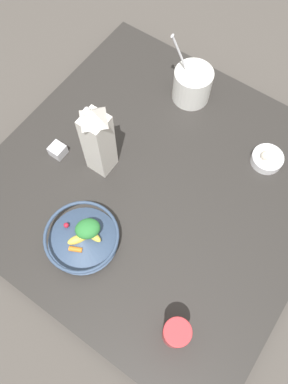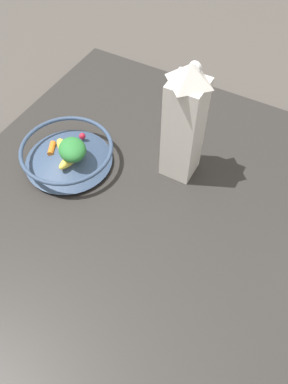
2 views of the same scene
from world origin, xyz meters
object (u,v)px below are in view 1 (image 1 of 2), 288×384
object	(u,v)px
garlic_bowl	(267,159)
drinking_cup	(176,333)
yogurt_tub	(192,84)
milk_carton	(98,140)
fruit_bowl	(83,237)
spice_jar	(58,151)

from	to	relation	value
garlic_bowl	drinking_cup	bearing A→B (deg)	4.26
yogurt_tub	milk_carton	bearing A→B (deg)	-12.37
drinking_cup	yogurt_tub	bearing A→B (deg)	-151.03
fruit_bowl	drinking_cup	xyz separation A→B (m)	(0.07, 0.37, 0.03)
yogurt_tub	drinking_cup	size ratio (longest dim) A/B	2.13
spice_jar	garlic_bowl	size ratio (longest dim) A/B	0.46
milk_carton	yogurt_tub	bearing A→B (deg)	167.63
yogurt_tub	garlic_bowl	bearing A→B (deg)	76.11
spice_jar	garlic_bowl	world-z (taller)	garlic_bowl
yogurt_tub	drinking_cup	distance (m)	0.83
fruit_bowl	yogurt_tub	bearing A→B (deg)	-177.68
drinking_cup	spice_jar	size ratio (longest dim) A/B	2.51
yogurt_tub	spice_jar	size ratio (longest dim) A/B	5.34
drinking_cup	garlic_bowl	world-z (taller)	drinking_cup
milk_carton	yogurt_tub	xyz separation A→B (m)	(-0.41, 0.09, -0.08)
fruit_bowl	drinking_cup	world-z (taller)	drinking_cup
milk_carton	drinking_cup	world-z (taller)	milk_carton
fruit_bowl	spice_jar	xyz separation A→B (m)	(-0.19, -0.27, -0.02)
fruit_bowl	drinking_cup	bearing A→B (deg)	79.58
fruit_bowl	garlic_bowl	size ratio (longest dim) A/B	2.14
garlic_bowl	fruit_bowl	bearing A→B (deg)	-29.92
drinking_cup	spice_jar	bearing A→B (deg)	-112.23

